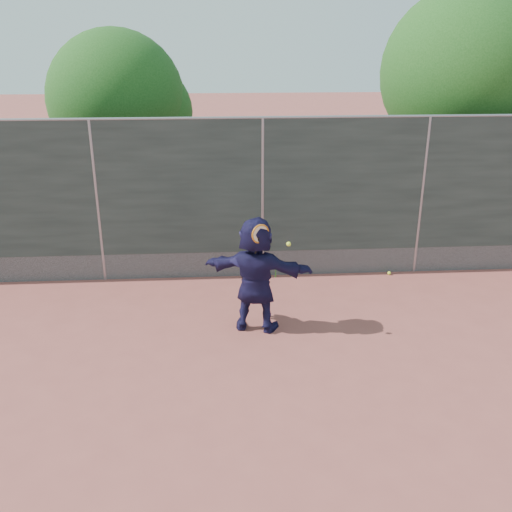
{
  "coord_description": "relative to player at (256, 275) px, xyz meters",
  "views": [
    {
      "loc": [
        -0.8,
        -6.63,
        4.37
      ],
      "look_at": [
        -0.26,
        1.39,
        1.23
      ],
      "focal_mm": 40.0,
      "sensor_mm": 36.0,
      "label": 1
    }
  ],
  "objects": [
    {
      "name": "fence",
      "position": [
        0.26,
        2.11,
        0.66
      ],
      "size": [
        20.0,
        0.06,
        3.03
      ],
      "color": "#38423D",
      "rests_on": "ground"
    },
    {
      "name": "tree_left",
      "position": [
        -2.59,
        5.16,
        2.02
      ],
      "size": [
        3.15,
        3.0,
        4.53
      ],
      "color": "#382314",
      "rests_on": "ground"
    },
    {
      "name": "ball_ground",
      "position": [
        2.73,
        1.96,
        -0.89
      ],
      "size": [
        0.07,
        0.07,
        0.07
      ],
      "primitive_type": "sphere",
      "color": "#D6F035",
      "rests_on": "ground"
    },
    {
      "name": "player",
      "position": [
        0.0,
        0.0,
        0.0
      ],
      "size": [
        1.79,
        1.0,
        1.84
      ],
      "primitive_type": "imported",
      "rotation": [
        0.0,
        0.0,
        2.86
      ],
      "color": "#19163C",
      "rests_on": "ground"
    },
    {
      "name": "swing_action",
      "position": [
        0.09,
        -0.21,
        0.7
      ],
      "size": [
        0.58,
        0.19,
        0.51
      ],
      "color": "orange",
      "rests_on": "ground"
    },
    {
      "name": "ground",
      "position": [
        0.26,
        -1.39,
        -0.92
      ],
      "size": [
        80.0,
        80.0,
        0.0
      ],
      "primitive_type": "plane",
      "color": "#9E4C42",
      "rests_on": "ground"
    },
    {
      "name": "tree_right",
      "position": [
        4.94,
        4.36,
        2.57
      ],
      "size": [
        3.78,
        3.6,
        5.39
      ],
      "color": "#382314",
      "rests_on": "ground"
    },
    {
      "name": "weed_clump",
      "position": [
        0.55,
        1.99,
        -0.79
      ],
      "size": [
        0.68,
        0.07,
        0.3
      ],
      "color": "#387226",
      "rests_on": "ground"
    }
  ]
}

